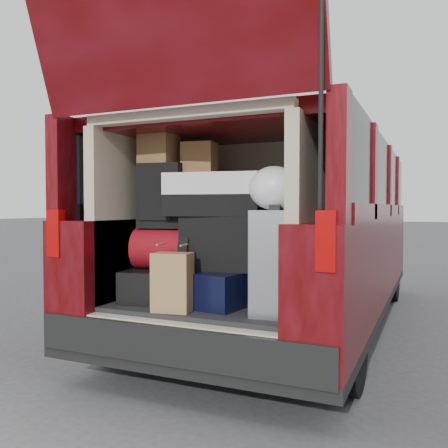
{
  "coord_description": "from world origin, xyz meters",
  "views": [
    {
      "loc": [
        1.34,
        -2.65,
        1.18
      ],
      "look_at": [
        0.08,
        0.2,
        1.08
      ],
      "focal_mm": 38.0,
      "sensor_mm": 36.0,
      "label": 1
    }
  ],
  "objects_px": {
    "black_hardshell": "(161,284)",
    "silver_roller": "(277,262)",
    "black_soft_case": "(221,243)",
    "twotone_duffel": "(215,195)",
    "kraft_bag": "(172,282)",
    "backpack": "(162,196)",
    "red_duffel": "(166,249)",
    "navy_hardshell": "(219,287)"
  },
  "relations": [
    {
      "from": "black_soft_case",
      "to": "backpack",
      "type": "bearing_deg",
      "value": 179.64
    },
    {
      "from": "black_soft_case",
      "to": "twotone_duffel",
      "type": "distance_m",
      "value": 0.32
    },
    {
      "from": "black_hardshell",
      "to": "backpack",
      "type": "distance_m",
      "value": 0.61
    },
    {
      "from": "navy_hardshell",
      "to": "kraft_bag",
      "type": "xyz_separation_m",
      "value": [
        -0.17,
        -0.32,
        0.07
      ]
    },
    {
      "from": "black_soft_case",
      "to": "black_hardshell",
      "type": "bearing_deg",
      "value": -179.82
    },
    {
      "from": "silver_roller",
      "to": "kraft_bag",
      "type": "bearing_deg",
      "value": -166.29
    },
    {
      "from": "silver_roller",
      "to": "twotone_duffel",
      "type": "height_order",
      "value": "twotone_duffel"
    },
    {
      "from": "red_duffel",
      "to": "twotone_duffel",
      "type": "height_order",
      "value": "twotone_duffel"
    },
    {
      "from": "red_duffel",
      "to": "black_soft_case",
      "type": "xyz_separation_m",
      "value": [
        0.39,
        0.06,
        0.05
      ]
    },
    {
      "from": "black_soft_case",
      "to": "twotone_duffel",
      "type": "xyz_separation_m",
      "value": [
        -0.05,
        0.0,
        0.32
      ]
    },
    {
      "from": "kraft_bag",
      "to": "backpack",
      "type": "xyz_separation_m",
      "value": [
        -0.25,
        0.31,
        0.53
      ]
    },
    {
      "from": "black_hardshell",
      "to": "backpack",
      "type": "xyz_separation_m",
      "value": [
        0.01,
        0.01,
        0.61
      ]
    },
    {
      "from": "silver_roller",
      "to": "black_soft_case",
      "type": "xyz_separation_m",
      "value": [
        -0.42,
        0.12,
        0.09
      ]
    },
    {
      "from": "black_hardshell",
      "to": "kraft_bag",
      "type": "relative_size",
      "value": 1.49
    },
    {
      "from": "backpack",
      "to": "twotone_duffel",
      "type": "height_order",
      "value": "backpack"
    },
    {
      "from": "kraft_bag",
      "to": "black_hardshell",
      "type": "bearing_deg",
      "value": 123.24
    },
    {
      "from": "twotone_duffel",
      "to": "navy_hardshell",
      "type": "bearing_deg",
      "value": -41.77
    },
    {
      "from": "black_hardshell",
      "to": "red_duffel",
      "type": "relative_size",
      "value": 1.25
    },
    {
      "from": "navy_hardshell",
      "to": "red_duffel",
      "type": "height_order",
      "value": "red_duffel"
    },
    {
      "from": "silver_roller",
      "to": "kraft_bag",
      "type": "distance_m",
      "value": 0.65
    },
    {
      "from": "red_duffel",
      "to": "backpack",
      "type": "bearing_deg",
      "value": 148.47
    },
    {
      "from": "black_hardshell",
      "to": "black_soft_case",
      "type": "distance_m",
      "value": 0.53
    },
    {
      "from": "black_soft_case",
      "to": "twotone_duffel",
      "type": "bearing_deg",
      "value": 172.64
    },
    {
      "from": "red_duffel",
      "to": "twotone_duffel",
      "type": "bearing_deg",
      "value": 2.01
    },
    {
      "from": "black_hardshell",
      "to": "red_duffel",
      "type": "xyz_separation_m",
      "value": [
        0.05,
        -0.01,
        0.25
      ]
    },
    {
      "from": "black_hardshell",
      "to": "black_soft_case",
      "type": "height_order",
      "value": "black_soft_case"
    },
    {
      "from": "red_duffel",
      "to": "backpack",
      "type": "height_order",
      "value": "backpack"
    },
    {
      "from": "black_soft_case",
      "to": "red_duffel",
      "type": "bearing_deg",
      "value": -177.31
    },
    {
      "from": "twotone_duffel",
      "to": "kraft_bag",
      "type": "bearing_deg",
      "value": -119.06
    },
    {
      "from": "kraft_bag",
      "to": "red_duffel",
      "type": "xyz_separation_m",
      "value": [
        -0.22,
        0.29,
        0.17
      ]
    },
    {
      "from": "silver_roller",
      "to": "kraft_bag",
      "type": "height_order",
      "value": "silver_roller"
    },
    {
      "from": "navy_hardshell",
      "to": "silver_roller",
      "type": "distance_m",
      "value": 0.48
    },
    {
      "from": "kraft_bag",
      "to": "twotone_duffel",
      "type": "relative_size",
      "value": 0.57
    },
    {
      "from": "black_soft_case",
      "to": "backpack",
      "type": "xyz_separation_m",
      "value": [
        -0.42,
        -0.04,
        0.31
      ]
    },
    {
      "from": "navy_hardshell",
      "to": "black_hardshell",
      "type": "bearing_deg",
      "value": -167.92
    },
    {
      "from": "silver_roller",
      "to": "black_soft_case",
      "type": "relative_size",
      "value": 1.27
    },
    {
      "from": "black_soft_case",
      "to": "twotone_duffel",
      "type": "height_order",
      "value": "twotone_duffel"
    },
    {
      "from": "kraft_bag",
      "to": "twotone_duffel",
      "type": "xyz_separation_m",
      "value": [
        0.12,
        0.35,
        0.54
      ]
    },
    {
      "from": "twotone_duffel",
      "to": "black_hardshell",
      "type": "bearing_deg",
      "value": 177.59
    },
    {
      "from": "black_soft_case",
      "to": "backpack",
      "type": "distance_m",
      "value": 0.53
    },
    {
      "from": "silver_roller",
      "to": "backpack",
      "type": "xyz_separation_m",
      "value": [
        -0.85,
        0.08,
        0.4
      ]
    },
    {
      "from": "black_hardshell",
      "to": "silver_roller",
      "type": "height_order",
      "value": "silver_roller"
    }
  ]
}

